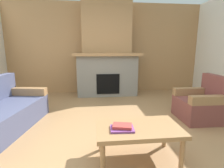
{
  "coord_description": "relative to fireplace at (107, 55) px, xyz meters",
  "views": [
    {
      "loc": [
        -0.4,
        -2.45,
        1.33
      ],
      "look_at": [
        -0.02,
        1.06,
        0.62
      ],
      "focal_mm": 27.61,
      "sensor_mm": 36.0,
      "label": 1
    }
  ],
  "objects": [
    {
      "name": "wall_back_wood_panel",
      "position": [
        0.0,
        0.38,
        0.19
      ],
      "size": [
        6.0,
        0.12,
        2.7
      ],
      "primitive_type": "cube",
      "color": "#A87A4C",
      "rests_on": "ground"
    },
    {
      "name": "armchair",
      "position": [
        1.66,
        -2.13,
        -0.87
      ],
      "size": [
        0.77,
        0.77,
        0.85
      ],
      "color": "brown",
      "rests_on": "ground"
    },
    {
      "name": "fireplace",
      "position": [
        0.0,
        0.0,
        0.0
      ],
      "size": [
        1.9,
        0.82,
        2.7
      ],
      "color": "gray",
      "rests_on": "ground"
    },
    {
      "name": "ground",
      "position": [
        0.0,
        -2.62,
        -1.16
      ],
      "size": [
        9.0,
        9.0,
        0.0
      ],
      "primitive_type": "plane",
      "color": "#9E754C"
    },
    {
      "name": "book_stack_near_edge",
      "position": [
        -0.09,
        -3.27,
        -0.71
      ],
      "size": [
        0.28,
        0.21,
        0.05
      ],
      "color": "#7A3D84",
      "rests_on": "coffee_table"
    },
    {
      "name": "coffee_table",
      "position": [
        0.12,
        -3.21,
        -0.79
      ],
      "size": [
        1.0,
        0.6,
        0.43
      ],
      "color": "#997047",
      "rests_on": "ground"
    }
  ]
}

